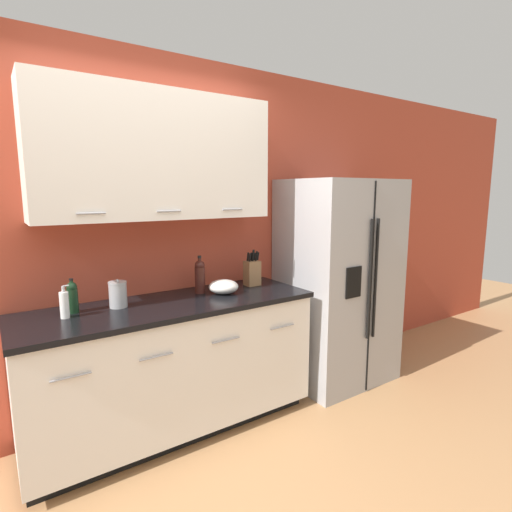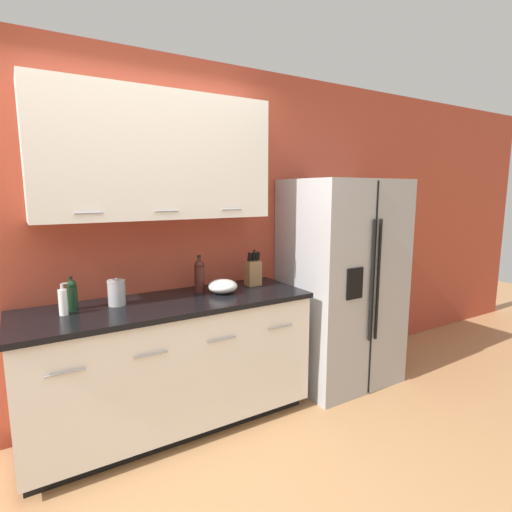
% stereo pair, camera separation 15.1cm
% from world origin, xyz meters
% --- Properties ---
extents(wall_back, '(10.00, 0.39, 2.60)m').
position_xyz_m(wall_back, '(0.06, 1.33, 1.44)').
color(wall_back, '#AD422D').
rests_on(wall_back, ground_plane).
extents(counter_unit, '(1.93, 0.64, 0.92)m').
position_xyz_m(counter_unit, '(0.23, 1.03, 0.47)').
color(counter_unit, black).
rests_on(counter_unit, ground_plane).
extents(refrigerator, '(0.91, 0.74, 1.74)m').
position_xyz_m(refrigerator, '(1.74, 0.99, 0.87)').
color(refrigerator, '#9E9EA0').
rests_on(refrigerator, ground_plane).
extents(knife_block, '(0.13, 0.09, 0.29)m').
position_xyz_m(knife_block, '(0.95, 1.14, 1.02)').
color(knife_block, olive).
rests_on(knife_block, counter_unit).
extents(wine_bottle, '(0.07, 0.07, 0.27)m').
position_xyz_m(wine_bottle, '(0.50, 1.15, 1.04)').
color(wine_bottle, '#3D1914').
rests_on(wine_bottle, counter_unit).
extents(soap_dispenser, '(0.06, 0.05, 0.20)m').
position_xyz_m(soap_dispenser, '(-0.41, 1.06, 1.00)').
color(soap_dispenser, white).
rests_on(soap_dispenser, counter_unit).
extents(oil_bottle, '(0.07, 0.07, 0.21)m').
position_xyz_m(oil_bottle, '(-0.35, 1.15, 1.02)').
color(oil_bottle, black).
rests_on(oil_bottle, counter_unit).
extents(steel_canister, '(0.11, 0.11, 0.18)m').
position_xyz_m(steel_canister, '(-0.09, 1.11, 1.00)').
color(steel_canister, '#A3A3A5').
rests_on(steel_canister, counter_unit).
extents(mixing_bowl, '(0.21, 0.21, 0.10)m').
position_xyz_m(mixing_bowl, '(0.64, 1.04, 0.97)').
color(mixing_bowl, white).
rests_on(mixing_bowl, counter_unit).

